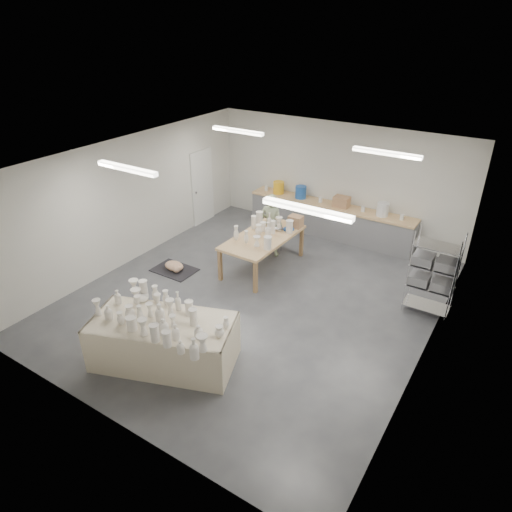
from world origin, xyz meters
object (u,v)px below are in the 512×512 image
Objects in this scene: red_stool at (276,241)px; potter at (271,225)px; drying_table at (163,340)px; work_table at (267,234)px.

potter is at bearing -90.00° from red_stool.
drying_table reaches higher than work_table.
red_stool is (-0.22, 0.83, -0.58)m from work_table.
red_stool is at bearing -98.30° from potter.
red_stool is (0.00, 0.27, -0.54)m from potter.
red_stool is at bearing 106.07° from work_table.
potter reaches higher than drying_table.
drying_table is 6.62× the size of red_stool.
work_table is 1.38× the size of potter.
red_stool is at bearing 76.25° from drying_table.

